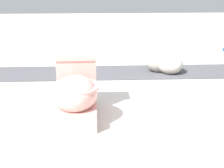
% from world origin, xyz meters
% --- Properties ---
extents(ground_plane, '(14.00, 14.00, 0.00)m').
position_xyz_m(ground_plane, '(0.00, 0.00, 0.00)').
color(ground_plane, beige).
extents(gravel_strip, '(0.56, 8.00, 0.01)m').
position_xyz_m(gravel_strip, '(-1.29, 0.50, 0.01)').
color(gravel_strip, '#4C4C51').
rests_on(gravel_strip, ground).
extents(toilet, '(0.64, 0.39, 0.52)m').
position_xyz_m(toilet, '(-0.07, 0.04, 0.22)').
color(toilet, '#E09E93').
rests_on(toilet, ground).
extents(boulder_near, '(0.44, 0.44, 0.23)m').
position_xyz_m(boulder_near, '(-1.25, 1.09, 0.12)').
color(boulder_near, '#ADA899').
rests_on(boulder_near, ground).
extents(boulder_far, '(0.33, 0.38, 0.23)m').
position_xyz_m(boulder_far, '(-1.32, 0.98, 0.12)').
color(boulder_far, gray).
rests_on(boulder_far, ground).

